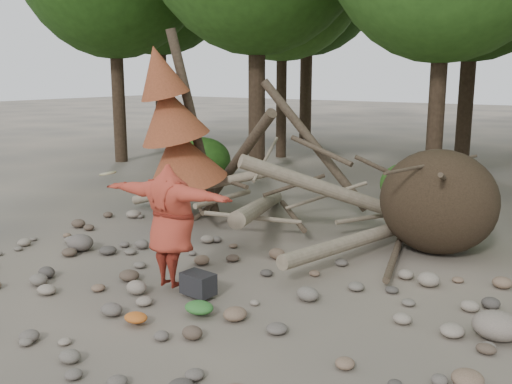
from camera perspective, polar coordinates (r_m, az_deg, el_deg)
The scene contains 11 objects.
ground at distance 9.03m, azimuth -7.36°, elevation -10.10°, with size 120.00×120.00×0.00m, color #514C44.
deadfall_pile at distance 11.34m, azimuth 14.85°, elevation -0.84°, with size 8.55×5.24×3.30m.
dead_conifer at distance 13.03m, azimuth -8.15°, elevation 6.21°, with size 2.06×2.16×4.35m.
bush_left at distance 17.63m, azimuth -5.46°, elevation 3.15°, with size 1.80×1.80×1.44m, color #224B14.
bush_mid at distance 15.10m, azimuth 14.90°, elevation 0.73°, with size 1.40×1.40×1.12m, color #2D5F1B.
frisbee_thrower at distance 8.91m, azimuth -8.53°, elevation -3.33°, with size 2.50×0.79×1.93m.
backpack at distance 8.81m, azimuth -5.79°, elevation -9.47°, with size 0.49×0.33×0.33m, color black.
cloth_green at distance 8.21m, azimuth -5.71°, elevation -11.74°, with size 0.43×0.36×0.16m, color #2E6B2A.
cloth_orange at distance 8.08m, azimuth -11.91°, elevation -12.51°, with size 0.34×0.28×0.12m, color #B3581E.
boulder_mid_right at distance 8.10m, azimuth 22.95°, elevation -12.20°, with size 0.62×0.55×0.37m, color gray.
boulder_mid_left at distance 11.51m, azimuth -17.19°, elevation -4.86°, with size 0.53×0.48×0.32m, color #5F5750.
Camera 1 is at (5.59, -6.25, 3.35)m, focal length 40.00 mm.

